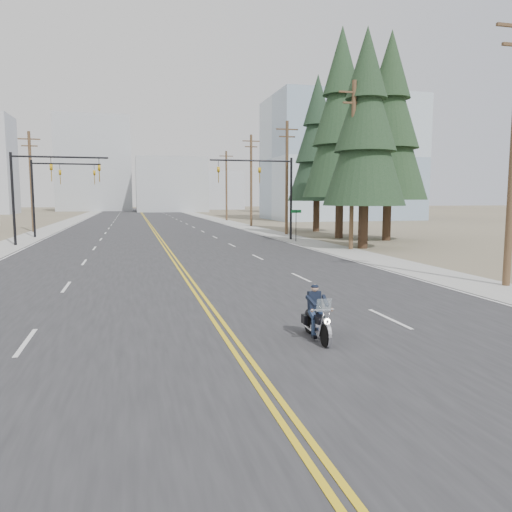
{
  "coord_description": "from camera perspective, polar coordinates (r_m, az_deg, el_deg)",
  "views": [
    {
      "loc": [
        -2.36,
        -9.11,
        3.6
      ],
      "look_at": [
        1.79,
        7.51,
        1.6
      ],
      "focal_mm": 35.0,
      "sensor_mm": 36.0,
      "label": 1
    }
  ],
  "objects": [
    {
      "name": "ground_plane",
      "position": [
        10.08,
        0.49,
        -14.27
      ],
      "size": [
        400.0,
        400.0,
        0.0
      ],
      "primitive_type": "plane",
      "color": "#776D56",
      "rests_on": "ground"
    },
    {
      "name": "road",
      "position": [
        79.23,
        -12.31,
        3.9
      ],
      "size": [
        20.0,
        200.0,
        0.01
      ],
      "primitive_type": "cube",
      "color": "#303033",
      "rests_on": "ground"
    },
    {
      "name": "sidewalk_left",
      "position": [
        79.72,
        -20.62,
        3.64
      ],
      "size": [
        3.0,
        200.0,
        0.01
      ],
      "primitive_type": "cube",
      "color": "#A5A5A0",
      "rests_on": "ground"
    },
    {
      "name": "sidewalk_right",
      "position": [
        80.4,
        -4.08,
        4.07
      ],
      "size": [
        3.0,
        200.0,
        0.01
      ],
      "primitive_type": "cube",
      "color": "#A5A5A0",
      "rests_on": "ground"
    },
    {
      "name": "traffic_mast_left",
      "position": [
        41.66,
        -23.38,
        7.95
      ],
      "size": [
        7.1,
        0.26,
        7.0
      ],
      "color": "black",
      "rests_on": "ground"
    },
    {
      "name": "traffic_mast_right",
      "position": [
        42.67,
        1.42,
        8.45
      ],
      "size": [
        7.1,
        0.26,
        7.0
      ],
      "color": "black",
      "rests_on": "ground"
    },
    {
      "name": "traffic_mast_far",
      "position": [
        49.62,
        -22.26,
        7.64
      ],
      "size": [
        6.1,
        0.26,
        7.0
      ],
      "color": "black",
      "rests_on": "ground"
    },
    {
      "name": "street_sign",
      "position": [
        41.3,
        4.6,
        4.14
      ],
      "size": [
        0.9,
        0.06,
        2.62
      ],
      "color": "black",
      "rests_on": "ground"
    },
    {
      "name": "utility_pole_b",
      "position": [
        35.46,
        10.98,
        10.39
      ],
      "size": [
        2.2,
        0.3,
        11.5
      ],
      "color": "brown",
      "rests_on": "ground"
    },
    {
      "name": "utility_pole_c",
      "position": [
        49.44,
        3.54,
        9.11
      ],
      "size": [
        2.2,
        0.3,
        11.0
      ],
      "color": "brown",
      "rests_on": "ground"
    },
    {
      "name": "utility_pole_d",
      "position": [
        63.91,
        -0.56,
        8.79
      ],
      "size": [
        2.2,
        0.3,
        11.5
      ],
      "color": "brown",
      "rests_on": "ground"
    },
    {
      "name": "utility_pole_e",
      "position": [
        80.52,
        -3.4,
        8.16
      ],
      "size": [
        2.2,
        0.3,
        11.0
      ],
      "color": "brown",
      "rests_on": "ground"
    },
    {
      "name": "utility_pole_left",
      "position": [
        58.03,
        -24.31,
        7.93
      ],
      "size": [
        2.2,
        0.3,
        10.5
      ],
      "color": "brown",
      "rests_on": "ground"
    },
    {
      "name": "glass_building",
      "position": [
        86.49,
        9.62,
        10.81
      ],
      "size": [
        24.0,
        16.0,
        20.0
      ],
      "primitive_type": "cube",
      "color": "#9EB5CC",
      "rests_on": "ground"
    },
    {
      "name": "haze_bldg_b",
      "position": [
        134.55,
        -9.68,
        8.01
      ],
      "size": [
        18.0,
        14.0,
        14.0
      ],
      "primitive_type": "cube",
      "color": "#ADB2B7",
      "rests_on": "ground"
    },
    {
      "name": "haze_bldg_c",
      "position": [
        126.53,
        5.64,
        9.07
      ],
      "size": [
        16.0,
        12.0,
        18.0
      ],
      "primitive_type": "cube",
      "color": "#B7BCC6",
      "rests_on": "ground"
    },
    {
      "name": "haze_bldg_d",
      "position": [
        149.72,
        -17.95,
        9.93
      ],
      "size": [
        20.0,
        15.0,
        26.0
      ],
      "primitive_type": "cube",
      "color": "#ADB2B7",
      "rests_on": "ground"
    },
    {
      "name": "haze_bldg_e",
      "position": [
        161.46,
        -4.29,
        7.49
      ],
      "size": [
        14.0,
        14.0,
        12.0
      ],
      "primitive_type": "cube",
      "color": "#B7BCC6",
      "rests_on": "ground"
    },
    {
      "name": "motorcyclist",
      "position": [
        12.8,
        7.04,
        -6.5
      ],
      "size": [
        0.83,
        1.81,
        1.39
      ],
      "primitive_type": null,
      "rotation": [
        0.0,
        0.0,
        3.1
      ],
      "color": "black",
      "rests_on": "ground"
    },
    {
      "name": "conifer_near",
      "position": [
        36.78,
        12.43,
        14.63
      ],
      "size": [
        5.79,
        5.79,
        15.32
      ],
      "rotation": [
        0.0,
        0.0,
        0.36
      ],
      "color": "#382619",
      "rests_on": "ground"
    },
    {
      "name": "conifer_mid",
      "position": [
        44.23,
        15.04,
        14.63
      ],
      "size": [
        6.47,
        6.47,
        17.26
      ],
      "rotation": [
        0.0,
        0.0,
        0.41
      ],
      "color": "#382619",
      "rests_on": "ground"
    },
    {
      "name": "conifer_tall",
      "position": [
        45.95,
        9.7,
        15.26
      ],
      "size": [
        6.61,
        6.61,
        18.37
      ],
      "rotation": [
        0.0,
        0.0,
        0.15
      ],
      "color": "#382619",
      "rests_on": "ground"
    },
    {
      "name": "conifer_far",
      "position": [
        54.48,
        7.02,
        12.77
      ],
      "size": [
        6.15,
        6.15,
        16.46
      ],
      "rotation": [
        0.0,
        0.0,
        -0.28
      ],
      "color": "#382619",
      "rests_on": "ground"
    }
  ]
}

